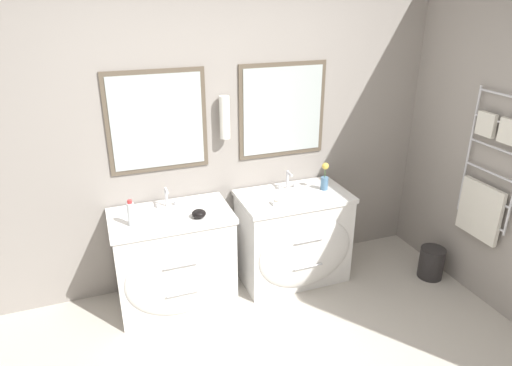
# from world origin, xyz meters

# --- Properties ---
(wall_back) EXTENTS (5.55, 0.16, 2.60)m
(wall_back) POSITION_xyz_m (0.00, 1.70, 1.30)
(wall_back) COLOR gray
(wall_back) RESTS_ON ground_plane
(wall_right) EXTENTS (0.13, 3.51, 2.60)m
(wall_right) POSITION_xyz_m (2.01, 0.75, 1.29)
(wall_right) COLOR gray
(wall_right) RESTS_ON ground_plane
(vanity_left) EXTENTS (0.92, 0.61, 0.80)m
(vanity_left) POSITION_xyz_m (-0.40, 1.35, 0.40)
(vanity_left) COLOR white
(vanity_left) RESTS_ON ground_plane
(vanity_right) EXTENTS (0.92, 0.61, 0.80)m
(vanity_right) POSITION_xyz_m (0.64, 1.35, 0.40)
(vanity_right) COLOR white
(vanity_right) RESTS_ON ground_plane
(faucet_left) EXTENTS (0.17, 0.10, 0.16)m
(faucet_left) POSITION_xyz_m (-0.40, 1.52, 0.87)
(faucet_left) COLOR silver
(faucet_left) RESTS_ON vanity_left
(faucet_right) EXTENTS (0.17, 0.10, 0.16)m
(faucet_right) POSITION_xyz_m (0.64, 1.52, 0.87)
(faucet_right) COLOR silver
(faucet_right) RESTS_ON vanity_right
(toiletry_bottle) EXTENTS (0.05, 0.05, 0.20)m
(toiletry_bottle) POSITION_xyz_m (-0.69, 1.30, 0.89)
(toiletry_bottle) COLOR silver
(toiletry_bottle) RESTS_ON vanity_left
(amenity_bowl) EXTENTS (0.11, 0.11, 0.06)m
(amenity_bowl) POSITION_xyz_m (-0.21, 1.25, 0.83)
(amenity_bowl) COLOR black
(amenity_bowl) RESTS_ON vanity_left
(flower_vase) EXTENTS (0.06, 0.06, 0.24)m
(flower_vase) POSITION_xyz_m (0.92, 1.40, 0.90)
(flower_vase) COLOR teal
(flower_vase) RESTS_ON vanity_right
(soap_dish) EXTENTS (0.10, 0.07, 0.04)m
(soap_dish) POSITION_xyz_m (0.44, 1.27, 0.82)
(soap_dish) COLOR white
(soap_dish) RESTS_ON vanity_right
(waste_bin) EXTENTS (0.22, 0.22, 0.28)m
(waste_bin) POSITION_xyz_m (1.79, 0.94, 0.15)
(waste_bin) COLOR #282626
(waste_bin) RESTS_ON ground_plane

